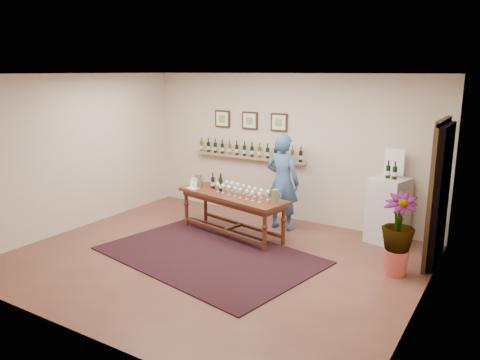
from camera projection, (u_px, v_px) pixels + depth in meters
The scene contains 14 objects.
ground at pixel (213, 259), 7.24m from camera, with size 6.00×6.00×0.00m, color brown.
room_shell at pixel (387, 182), 7.44m from camera, with size 6.00×6.00×6.00m.
rug at pixel (209, 255), 7.37m from camera, with size 3.30×2.20×0.02m, color #44150C.
tasting_table at pixel (232, 200), 8.17m from camera, with size 2.20×1.10×0.75m.
table_glasses at pixel (242, 191), 8.02m from camera, with size 1.30×0.30×0.18m, color white, non-canonical shape.
table_bottles at pixel (219, 181), 8.44m from camera, with size 0.28×0.16×0.30m, color black, non-canonical shape.
pitcher_left at pixel (198, 180), 8.71m from camera, with size 0.14×0.14×0.23m, color #606F45, non-canonical shape.
pitcher_right at pixel (275, 196), 7.56m from camera, with size 0.14×0.14×0.23m, color #606F45, non-canonical shape.
menu_card at pixel (194, 183), 8.55m from camera, with size 0.21×0.15×0.19m, color white.
display_pedestal at pixel (388, 210), 7.85m from camera, with size 0.56×0.56×1.12m, color silver.
pedestal_bottles at pixel (391, 171), 7.64m from camera, with size 0.27×0.07×0.27m, color black, non-canonical shape.
info_sign at pixel (394, 162), 7.79m from camera, with size 0.36×0.02×0.49m, color white.
potted_plant at pixel (398, 235), 6.55m from camera, with size 0.65×0.65×1.03m.
person at pixel (283, 182), 8.45m from camera, with size 0.64×0.42×1.76m, color #395B87.
Camera 1 is at (3.90, -5.55, 2.84)m, focal length 35.00 mm.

